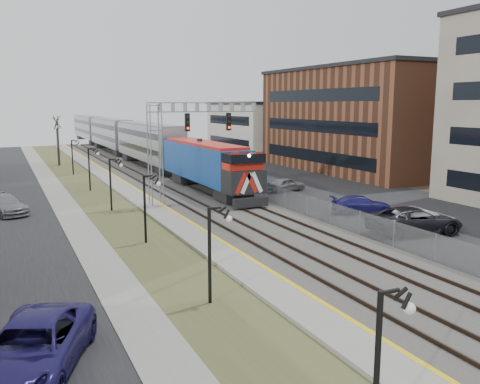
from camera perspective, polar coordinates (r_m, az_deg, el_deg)
ground at (r=17.06m, az=21.08°, el=-18.74°), size 160.00×160.00×0.00m
street_west at (r=45.82m, az=-25.16°, el=-1.13°), size 7.00×120.00×0.04m
sidewalk at (r=46.01m, az=-19.56°, el=-0.69°), size 2.00×120.00×0.08m
grass_median at (r=46.38m, az=-15.88°, el=-0.43°), size 4.00×120.00×0.06m
platform at (r=46.92m, az=-12.27°, el=-0.05°), size 2.00×120.00×0.24m
ballast_bed at (r=48.26m, az=-6.48°, el=0.35°), size 8.00×120.00×0.20m
parking_lot at (r=53.28m, az=5.83°, el=1.17°), size 16.00×120.00×0.04m
platform_edge at (r=47.10m, az=-11.24°, el=0.17°), size 0.24×120.00×0.01m
track_near at (r=47.64m, az=-8.77°, el=0.39°), size 1.58×120.00×0.15m
track_far at (r=48.72m, az=-4.82°, el=0.68°), size 1.58×120.00×0.15m
train at (r=79.97m, az=-13.14°, el=5.93°), size 3.00×85.85×5.33m
signal_gantry at (r=40.16m, az=-7.18°, el=6.33°), size 9.00×1.07×8.15m
lampposts at (r=29.91m, az=-10.77°, el=-1.88°), size 0.14×62.14×4.00m
fence at (r=49.63m, az=-1.90°, el=1.49°), size 0.04×120.00×1.60m
buildings_east at (r=58.35m, az=19.92°, el=7.59°), size 16.00×76.00×15.00m
car_lot_b at (r=34.13m, az=19.51°, el=-2.99°), size 4.65×2.05×1.49m
car_lot_c at (r=33.39m, az=19.00°, el=-3.09°), size 6.33×3.74×1.65m
car_lot_d at (r=38.44m, az=13.46°, el=-1.45°), size 4.79×3.30×1.29m
car_lot_e at (r=47.12m, az=5.24°, el=0.82°), size 4.00×2.28×1.28m
car_lot_f at (r=60.72m, az=-2.74°, el=2.98°), size 4.70×1.77×1.53m
car_street_a at (r=16.91m, az=-22.32°, el=-16.03°), size 4.69×6.40×1.62m
car_street_b at (r=40.90m, az=-24.88°, el=-1.36°), size 3.57×5.20×1.40m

